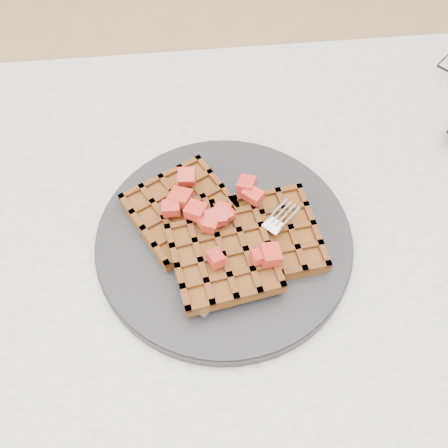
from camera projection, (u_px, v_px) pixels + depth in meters
The scene contains 6 objects.
ground at pixel (262, 410), 1.22m from camera, with size 4.00×4.00×0.00m, color tan.
table at pixel (291, 303), 0.68m from camera, with size 1.20×0.80×0.75m.
plate at pixel (224, 239), 0.60m from camera, with size 0.31×0.31×0.02m, color black.
waffles at pixel (224, 233), 0.58m from camera, with size 0.24×0.22×0.03m.
strawberry_pile at pixel (224, 217), 0.56m from camera, with size 0.15×0.15×0.02m, color #990B05, non-canonical shape.
fork at pixel (255, 253), 0.57m from camera, with size 0.02×0.18×0.02m, color silver, non-canonical shape.
Camera 1 is at (-0.12, -0.27, 1.27)m, focal length 40.00 mm.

